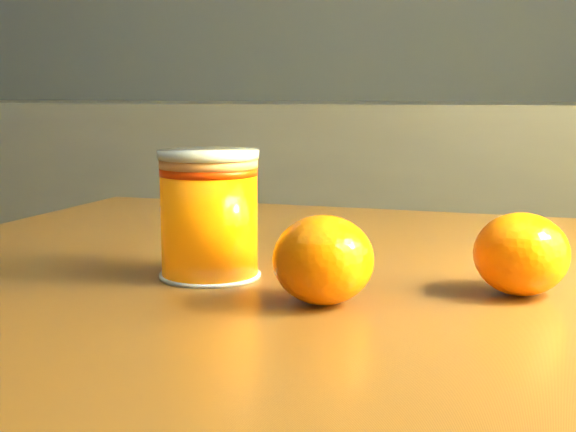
# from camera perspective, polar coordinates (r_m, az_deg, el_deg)

# --- Properties ---
(kitchen_counter) EXTENTS (3.15, 0.60, 0.90)m
(kitchen_counter) POSITION_cam_1_polar(r_m,az_deg,el_deg) (2.20, -12.17, -3.88)
(kitchen_counter) COLOR #4D4D52
(kitchen_counter) RESTS_ON ground
(table) EXTENTS (1.11, 0.83, 0.78)m
(table) POSITION_cam_1_polar(r_m,az_deg,el_deg) (0.65, 12.69, -13.34)
(table) COLOR brown
(table) RESTS_ON ground
(juice_glass) EXTENTS (0.08, 0.08, 0.10)m
(juice_glass) POSITION_cam_1_polar(r_m,az_deg,el_deg) (0.63, -5.62, 0.07)
(juice_glass) COLOR orange
(juice_glass) RESTS_ON table
(orange_front) EXTENTS (0.08, 0.08, 0.06)m
(orange_front) POSITION_cam_1_polar(r_m,az_deg,el_deg) (0.55, 2.53, -3.13)
(orange_front) COLOR orange
(orange_front) RESTS_ON table
(orange_back) EXTENTS (0.08, 0.08, 0.06)m
(orange_back) POSITION_cam_1_polar(r_m,az_deg,el_deg) (0.59, 16.26, -2.62)
(orange_back) COLOR orange
(orange_back) RESTS_ON table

